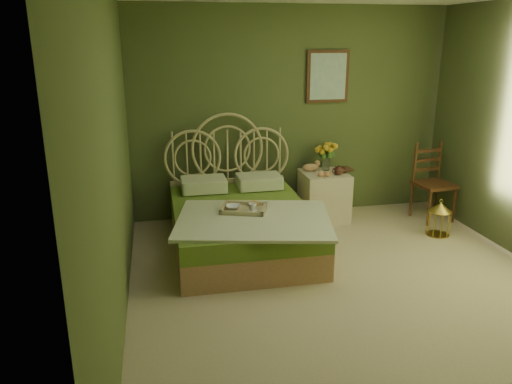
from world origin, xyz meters
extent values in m
plane|color=#C7B38F|center=(0.00, 0.00, 0.00)|extent=(4.50, 4.50, 0.00)
plane|color=#4C582E|center=(0.00, 2.25, 1.30)|extent=(4.00, 0.00, 4.00)
plane|color=#4C582E|center=(-2.00, 0.00, 1.30)|extent=(0.00, 4.50, 4.50)
cube|color=#3C2010|center=(0.46, 2.23, 1.75)|extent=(0.54, 0.03, 0.64)
cube|color=beige|center=(0.46, 2.21, 1.75)|extent=(0.46, 0.01, 0.56)
cube|color=tan|center=(-0.82, 1.17, 0.14)|extent=(1.43, 1.90, 0.29)
cube|color=olive|center=(-0.82, 1.17, 0.38)|extent=(1.43, 1.90, 0.19)
cube|color=#F3F0CE|center=(-0.77, 0.74, 0.49)|extent=(1.70, 1.43, 0.03)
cube|color=#F3F0CE|center=(-1.16, 1.83, 0.56)|extent=(0.52, 0.38, 0.15)
cube|color=#F3F0CE|center=(-0.49, 1.83, 0.56)|extent=(0.52, 0.38, 0.15)
cube|color=#C7BD85|center=(-0.83, 0.99, 0.50)|extent=(0.54, 0.48, 0.04)
ellipsoid|color=#B77A38|center=(-0.71, 1.08, 0.55)|extent=(0.12, 0.07, 0.05)
cube|color=beige|center=(0.36, 1.90, 0.30)|extent=(0.55, 0.55, 0.60)
cylinder|color=silver|center=(0.42, 2.03, 0.69)|extent=(0.10, 0.10, 0.18)
ellipsoid|color=tan|center=(0.21, 2.01, 0.65)|extent=(0.21, 0.11, 0.10)
sphere|color=#D78953|center=(0.25, 1.73, 0.64)|extent=(0.07, 0.07, 0.07)
sphere|color=#D78953|center=(0.33, 1.71, 0.64)|extent=(0.07, 0.07, 0.07)
cube|color=#3C2010|center=(1.70, 1.61, 0.46)|extent=(0.47, 0.47, 0.04)
cylinder|color=#3C2010|center=(1.52, 1.42, 0.23)|extent=(0.04, 0.04, 0.46)
cylinder|color=#3C2010|center=(1.88, 1.42, 0.23)|extent=(0.04, 0.04, 0.46)
cylinder|color=#3C2010|center=(1.52, 1.79, 0.23)|extent=(0.04, 0.04, 0.46)
cylinder|color=#3C2010|center=(1.88, 1.79, 0.23)|extent=(0.04, 0.04, 0.46)
cube|color=#3C2010|center=(1.70, 1.79, 0.71)|extent=(0.37, 0.08, 0.51)
cylinder|color=#B9953B|center=(1.50, 1.10, 0.01)|extent=(0.26, 0.26, 0.01)
cylinder|color=#B9953B|center=(1.50, 1.10, 0.15)|extent=(0.26, 0.26, 0.29)
cone|color=#B9953B|center=(1.50, 1.10, 0.34)|extent=(0.26, 0.26, 0.10)
imported|color=#381E0F|center=(0.54, 1.92, 0.61)|extent=(0.23, 0.26, 0.02)
imported|color=#472819|center=(0.54, 1.92, 0.63)|extent=(0.18, 0.24, 0.02)
imported|color=white|center=(-0.93, 1.04, 0.53)|extent=(0.18, 0.18, 0.04)
imported|color=white|center=(-0.75, 0.93, 0.56)|extent=(0.11, 0.11, 0.08)
camera|label=1|loc=(-1.67, -3.80, 2.21)|focal=35.00mm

